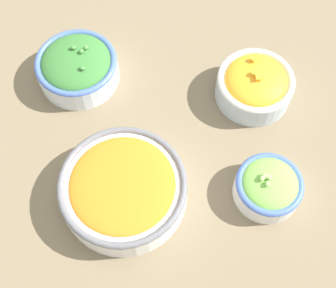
{
  "coord_description": "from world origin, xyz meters",
  "views": [
    {
      "loc": [
        0.06,
        -0.36,
        0.76
      ],
      "look_at": [
        0.0,
        0.0,
        0.03
      ],
      "focal_mm": 50.0,
      "sensor_mm": 36.0,
      "label": 1
    }
  ],
  "objects_px": {
    "bowl_broccoli": "(77,66)",
    "bowl_lettuce": "(269,186)",
    "bowl_squash": "(255,85)",
    "bowl_carrots": "(123,189)"
  },
  "relations": [
    {
      "from": "bowl_lettuce",
      "to": "bowl_broccoli",
      "type": "bearing_deg",
      "value": 153.83
    },
    {
      "from": "bowl_broccoli",
      "to": "bowl_lettuce",
      "type": "relative_size",
      "value": 1.35
    },
    {
      "from": "bowl_squash",
      "to": "bowl_carrots",
      "type": "height_order",
      "value": "bowl_squash"
    },
    {
      "from": "bowl_broccoli",
      "to": "bowl_lettuce",
      "type": "xyz_separation_m",
      "value": [
        0.38,
        -0.18,
        -0.01
      ]
    },
    {
      "from": "bowl_squash",
      "to": "bowl_carrots",
      "type": "bearing_deg",
      "value": -129.7
    },
    {
      "from": "bowl_carrots",
      "to": "bowl_broccoli",
      "type": "xyz_separation_m",
      "value": [
        -0.14,
        0.23,
        -0.0
      ]
    },
    {
      "from": "bowl_carrots",
      "to": "bowl_broccoli",
      "type": "bearing_deg",
      "value": 120.8
    },
    {
      "from": "bowl_carrots",
      "to": "bowl_broccoli",
      "type": "relative_size",
      "value": 1.38
    },
    {
      "from": "bowl_squash",
      "to": "bowl_broccoli",
      "type": "distance_m",
      "value": 0.34
    },
    {
      "from": "bowl_broccoli",
      "to": "bowl_lettuce",
      "type": "distance_m",
      "value": 0.42
    }
  ]
}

